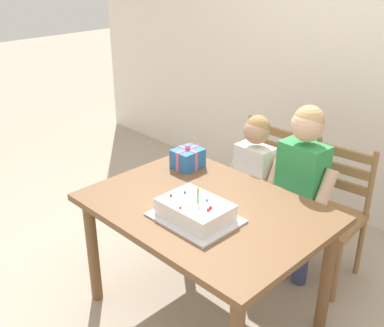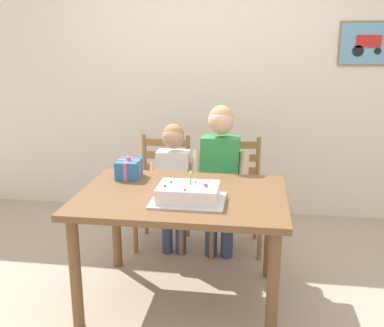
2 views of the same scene
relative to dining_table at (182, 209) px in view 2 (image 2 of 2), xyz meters
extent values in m
plane|color=tan|center=(0.00, 0.00, -0.66)|extent=(20.00, 20.00, 0.00)
cube|color=silver|center=(0.00, 1.73, 0.64)|extent=(6.40, 0.08, 2.60)
cube|color=olive|center=(1.42, 1.68, 1.01)|extent=(0.51, 0.02, 0.39)
cube|color=#669EC6|center=(1.42, 1.67, 1.01)|extent=(0.48, 0.01, 0.36)
cube|color=red|center=(1.42, 1.66, 1.03)|extent=(0.22, 0.01, 0.11)
cylinder|color=black|center=(1.33, 1.66, 0.95)|extent=(0.10, 0.01, 0.10)
cylinder|color=black|center=(1.50, 1.66, 0.95)|extent=(0.06, 0.01, 0.06)
cube|color=brown|center=(0.00, 0.00, 0.08)|extent=(1.31, 0.95, 0.04)
cylinder|color=brown|center=(-0.58, -0.40, -0.30)|extent=(0.07, 0.07, 0.72)
cylinder|color=brown|center=(0.58, -0.40, -0.30)|extent=(0.07, 0.07, 0.72)
cylinder|color=brown|center=(-0.58, 0.40, -0.30)|extent=(0.07, 0.07, 0.72)
cylinder|color=brown|center=(0.58, 0.40, -0.30)|extent=(0.07, 0.07, 0.72)
cube|color=silver|center=(0.06, -0.14, 0.11)|extent=(0.44, 0.34, 0.01)
cube|color=white|center=(0.06, -0.14, 0.16)|extent=(0.36, 0.26, 0.09)
cylinder|color=#56C666|center=(0.08, -0.14, 0.24)|extent=(0.01, 0.01, 0.07)
sphere|color=yellow|center=(0.08, -0.14, 0.29)|extent=(0.02, 0.02, 0.02)
sphere|color=red|center=(0.06, -0.24, 0.21)|extent=(0.01, 0.01, 0.01)
sphere|color=red|center=(0.16, -0.14, 0.21)|extent=(0.02, 0.02, 0.02)
sphere|color=blue|center=(-0.05, -0.11, 0.21)|extent=(0.02, 0.02, 0.02)
sphere|color=red|center=(-0.07, -0.19, 0.21)|extent=(0.02, 0.02, 0.02)
sphere|color=blue|center=(0.10, -0.09, 0.21)|extent=(0.01, 0.01, 0.01)
sphere|color=red|center=(0.17, -0.16, 0.21)|extent=(0.02, 0.02, 0.02)
cube|color=#286BB7|center=(-0.43, 0.28, 0.17)|extent=(0.15, 0.18, 0.13)
cube|color=#DB668E|center=(-0.43, 0.28, 0.17)|extent=(0.16, 0.02, 0.13)
cube|color=#DB668E|center=(-0.43, 0.28, 0.17)|extent=(0.02, 0.19, 0.13)
sphere|color=#DB668E|center=(-0.43, 0.28, 0.24)|extent=(0.04, 0.04, 0.04)
cube|color=#996B42|center=(-0.31, 0.83, -0.21)|extent=(0.42, 0.42, 0.04)
cylinder|color=#996B42|center=(-0.11, 0.64, -0.44)|extent=(0.04, 0.04, 0.43)
cylinder|color=#996B42|center=(-0.49, 0.63, -0.44)|extent=(0.04, 0.04, 0.43)
cylinder|color=#996B42|center=(-0.12, 1.02, -0.44)|extent=(0.04, 0.04, 0.43)
cylinder|color=#996B42|center=(-0.50, 1.01, -0.44)|extent=(0.04, 0.04, 0.43)
cylinder|color=#996B42|center=(-0.12, 1.02, 0.04)|extent=(0.04, 0.04, 0.45)
cylinder|color=#996B42|center=(-0.50, 1.01, 0.04)|extent=(0.04, 0.04, 0.45)
cube|color=#996B42|center=(-0.31, 1.02, -0.03)|extent=(0.36, 0.03, 0.06)
cube|color=#996B42|center=(-0.31, 1.02, 0.08)|extent=(0.36, 0.03, 0.06)
cube|color=#996B42|center=(-0.31, 1.02, 0.20)|extent=(0.36, 0.03, 0.06)
cube|color=#996B42|center=(0.31, 0.83, -0.21)|extent=(0.46, 0.46, 0.04)
cylinder|color=#996B42|center=(0.51, 0.65, -0.44)|extent=(0.04, 0.04, 0.43)
cylinder|color=#996B42|center=(0.13, 0.62, -0.44)|extent=(0.04, 0.04, 0.43)
cylinder|color=#996B42|center=(0.48, 1.03, -0.44)|extent=(0.04, 0.04, 0.43)
cylinder|color=#996B42|center=(0.10, 1.00, -0.44)|extent=(0.04, 0.04, 0.43)
cylinder|color=#996B42|center=(0.48, 1.03, 0.04)|extent=(0.04, 0.04, 0.45)
cylinder|color=#996B42|center=(0.10, 1.00, 0.04)|extent=(0.04, 0.04, 0.45)
cube|color=#996B42|center=(0.29, 1.01, -0.03)|extent=(0.36, 0.06, 0.06)
cube|color=#996B42|center=(0.29, 1.01, 0.08)|extent=(0.36, 0.06, 0.06)
cube|color=#996B42|center=(0.29, 1.01, 0.20)|extent=(0.36, 0.06, 0.06)
cylinder|color=#38426B|center=(0.25, 0.67, -0.43)|extent=(0.10, 0.10, 0.46)
cylinder|color=#38426B|center=(0.12, 0.67, -0.43)|extent=(0.10, 0.10, 0.46)
cube|color=#2D934C|center=(0.19, 0.67, 0.07)|extent=(0.30, 0.19, 0.53)
cylinder|color=#E0B293|center=(0.37, 0.63, 0.05)|extent=(0.09, 0.22, 0.35)
cylinder|color=#E0B293|center=(0.01, 0.65, 0.05)|extent=(0.09, 0.22, 0.35)
sphere|color=#E0B293|center=(0.19, 0.67, 0.45)|extent=(0.20, 0.20, 0.20)
sphere|color=tan|center=(0.19, 0.68, 0.48)|extent=(0.19, 0.19, 0.19)
cylinder|color=#38426B|center=(-0.12, 0.67, -0.45)|extent=(0.09, 0.09, 0.40)
cylinder|color=#38426B|center=(-0.24, 0.67, -0.45)|extent=(0.09, 0.09, 0.40)
cube|color=white|center=(-0.18, 0.67, -0.02)|extent=(0.25, 0.16, 0.46)
cylinder|color=tan|center=(-0.02, 0.64, -0.04)|extent=(0.07, 0.19, 0.31)
cylinder|color=tan|center=(-0.34, 0.64, -0.04)|extent=(0.07, 0.19, 0.31)
sphere|color=tan|center=(-0.18, 0.67, 0.32)|extent=(0.17, 0.17, 0.17)
sphere|color=#A87F4C|center=(-0.18, 0.68, 0.34)|extent=(0.16, 0.16, 0.16)
camera|label=1|loc=(1.54, -1.64, 1.39)|focal=43.51mm
camera|label=2|loc=(0.45, -2.65, 1.04)|focal=41.97mm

